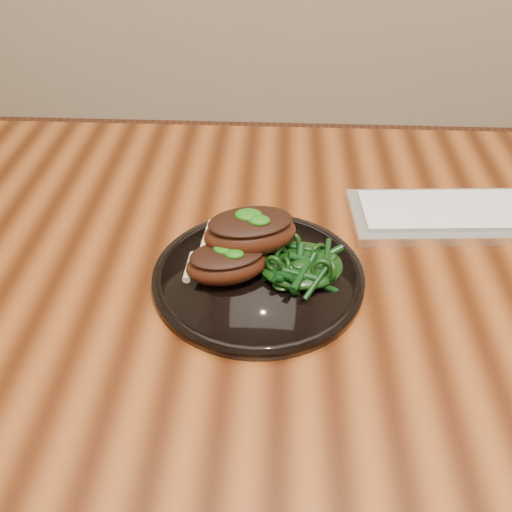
{
  "coord_description": "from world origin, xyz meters",
  "views": [
    {
      "loc": [
        -0.17,
        -0.56,
        1.21
      ],
      "look_at": [
        -0.2,
        -0.02,
        0.78
      ],
      "focal_mm": 40.0,
      "sensor_mm": 36.0,
      "label": 1
    }
  ],
  "objects_px": {
    "desk": "(403,317)",
    "plate": "(258,277)",
    "greens_heap": "(301,260)",
    "keyboard": "(497,214)",
    "lamb_chop_front": "(226,262)"
  },
  "relations": [
    {
      "from": "lamb_chop_front",
      "to": "keyboard",
      "type": "bearing_deg",
      "value": 23.53
    },
    {
      "from": "desk",
      "to": "lamb_chop_front",
      "type": "relative_size",
      "value": 14.22
    },
    {
      "from": "desk",
      "to": "keyboard",
      "type": "bearing_deg",
      "value": 41.74
    },
    {
      "from": "greens_heap",
      "to": "plate",
      "type": "bearing_deg",
      "value": -174.81
    },
    {
      "from": "lamb_chop_front",
      "to": "desk",
      "type": "bearing_deg",
      "value": 9.73
    },
    {
      "from": "lamb_chop_front",
      "to": "keyboard",
      "type": "relative_size",
      "value": 0.27
    },
    {
      "from": "keyboard",
      "to": "desk",
      "type": "bearing_deg",
      "value": -138.26
    },
    {
      "from": "lamb_chop_front",
      "to": "greens_heap",
      "type": "relative_size",
      "value": 1.09
    },
    {
      "from": "desk",
      "to": "plate",
      "type": "distance_m",
      "value": 0.22
    },
    {
      "from": "desk",
      "to": "keyboard",
      "type": "distance_m",
      "value": 0.2
    },
    {
      "from": "plate",
      "to": "lamb_chop_front",
      "type": "xyz_separation_m",
      "value": [
        -0.04,
        -0.01,
        0.03
      ]
    },
    {
      "from": "greens_heap",
      "to": "keyboard",
      "type": "xyz_separation_m",
      "value": [
        0.28,
        0.15,
        -0.02
      ]
    },
    {
      "from": "desk",
      "to": "lamb_chop_front",
      "type": "bearing_deg",
      "value": -170.27
    },
    {
      "from": "greens_heap",
      "to": "desk",
      "type": "bearing_deg",
      "value": 10.23
    },
    {
      "from": "greens_heap",
      "to": "keyboard",
      "type": "distance_m",
      "value": 0.32
    }
  ]
}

